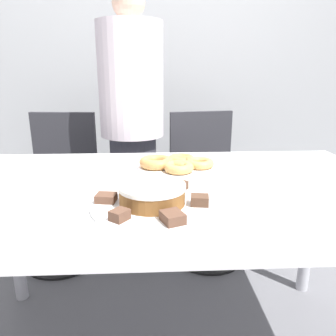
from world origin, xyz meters
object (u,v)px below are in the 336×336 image
at_px(frosted_cake, 152,194).
at_px(napkin, 17,201).
at_px(plate_cake, 152,205).
at_px(office_chair_left, 60,193).
at_px(plate_donuts, 179,168).
at_px(office_chair_right, 207,191).
at_px(person_standing, 132,128).

height_order(frosted_cake, napkin, frosted_cake).
relative_size(plate_cake, napkin, 2.32).
bearing_deg(office_chair_left, plate_donuts, -37.98).
height_order(office_chair_right, plate_cake, office_chair_right).
xyz_separation_m(person_standing, napkin, (-0.29, -0.93, -0.06)).
xyz_separation_m(office_chair_left, napkin, (0.15, -0.94, 0.33)).
bearing_deg(plate_cake, frosted_cake, 0.00).
bearing_deg(person_standing, frosted_cake, -83.63).
distance_m(office_chair_right, napkin, 1.24).
bearing_deg(office_chair_left, frosted_cake, -55.54).
relative_size(person_standing, plate_cake, 4.35).
bearing_deg(plate_cake, person_standing, 96.37).
bearing_deg(frosted_cake, person_standing, 96.37).
bearing_deg(napkin, office_chair_left, 99.14).
relative_size(person_standing, plate_donuts, 4.69).
height_order(office_chair_left, napkin, office_chair_left).
bearing_deg(napkin, office_chair_right, 52.00).
relative_size(person_standing, office_chair_right, 1.75).
relative_size(office_chair_right, plate_donuts, 2.68).
xyz_separation_m(frosted_cake, napkin, (-0.40, 0.05, -0.04)).
distance_m(plate_cake, frosted_cake, 0.03).
distance_m(person_standing, office_chair_right, 0.59).
distance_m(plate_donuts, frosted_cake, 0.39).
height_order(person_standing, office_chair_right, person_standing).
height_order(office_chair_left, office_chair_right, same).
bearing_deg(napkin, frosted_cake, -7.07).
xyz_separation_m(office_chair_right, plate_cake, (-0.33, -0.99, 0.33)).
bearing_deg(person_standing, office_chair_left, 178.65).
bearing_deg(frosted_cake, plate_donuts, 73.50).
relative_size(person_standing, napkin, 10.08).
bearing_deg(plate_cake, office_chair_left, 119.23).
xyz_separation_m(person_standing, office_chair_right, (0.44, 0.01, -0.39)).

